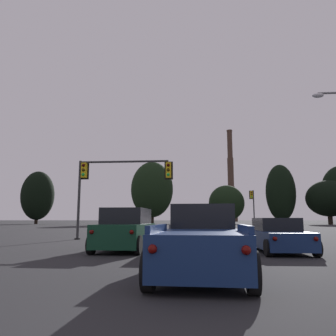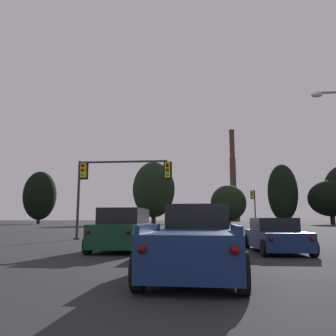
{
  "view_description": "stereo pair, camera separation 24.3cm",
  "coord_description": "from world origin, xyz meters",
  "px_view_note": "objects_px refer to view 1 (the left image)",
  "views": [
    {
      "loc": [
        -0.13,
        0.38,
        1.39
      ],
      "look_at": [
        -2.75,
        30.25,
        6.05
      ],
      "focal_mm": 35.0,
      "sensor_mm": 36.0,
      "label": 1
    },
    {
      "loc": [
        0.11,
        0.41,
        1.39
      ],
      "look_at": [
        -2.75,
        30.25,
        6.05
      ],
      "focal_mm": 35.0,
      "sensor_mm": 36.0,
      "label": 2
    }
  ],
  "objects_px": {
    "suv_left_lane_front": "(126,230)",
    "traffic_light_far_right": "(253,203)",
    "smokestack": "(231,185)",
    "sedan_right_lane_front": "(277,236)",
    "traffic_light_overhead_left": "(112,178)",
    "pickup_truck_center_lane_second": "(202,241)",
    "suv_center_lane_front": "(195,230)"
  },
  "relations": [
    {
      "from": "suv_center_lane_front",
      "to": "traffic_light_far_right",
      "type": "relative_size",
      "value": 0.88
    },
    {
      "from": "traffic_light_overhead_left",
      "to": "smokestack",
      "type": "distance_m",
      "value": 148.19
    },
    {
      "from": "suv_center_lane_front",
      "to": "traffic_light_overhead_left",
      "type": "distance_m",
      "value": 9.53
    },
    {
      "from": "suv_center_lane_front",
      "to": "traffic_light_overhead_left",
      "type": "relative_size",
      "value": 0.74
    },
    {
      "from": "traffic_light_far_right",
      "to": "pickup_truck_center_lane_second",
      "type": "bearing_deg",
      "value": -101.31
    },
    {
      "from": "sedan_right_lane_front",
      "to": "traffic_light_overhead_left",
      "type": "bearing_deg",
      "value": 139.98
    },
    {
      "from": "smokestack",
      "to": "suv_left_lane_front",
      "type": "bearing_deg",
      "value": -97.68
    },
    {
      "from": "traffic_light_far_right",
      "to": "sedan_right_lane_front",
      "type": "bearing_deg",
      "value": -97.88
    },
    {
      "from": "suv_center_lane_front",
      "to": "traffic_light_far_right",
      "type": "distance_m",
      "value": 35.59
    },
    {
      "from": "pickup_truck_center_lane_second",
      "to": "suv_center_lane_front",
      "type": "xyz_separation_m",
      "value": [
        -0.23,
        6.18,
        0.09
      ]
    },
    {
      "from": "traffic_light_overhead_left",
      "to": "suv_left_lane_front",
      "type": "bearing_deg",
      "value": -69.69
    },
    {
      "from": "suv_center_lane_front",
      "to": "smokestack",
      "type": "bearing_deg",
      "value": 84.14
    },
    {
      "from": "suv_center_lane_front",
      "to": "traffic_light_overhead_left",
      "type": "height_order",
      "value": "traffic_light_overhead_left"
    },
    {
      "from": "suv_left_lane_front",
      "to": "traffic_light_far_right",
      "type": "height_order",
      "value": "traffic_light_far_right"
    },
    {
      "from": "suv_left_lane_front",
      "to": "smokestack",
      "type": "relative_size",
      "value": 0.1
    },
    {
      "from": "suv_left_lane_front",
      "to": "pickup_truck_center_lane_second",
      "type": "height_order",
      "value": "suv_left_lane_front"
    },
    {
      "from": "sedan_right_lane_front",
      "to": "traffic_light_overhead_left",
      "type": "height_order",
      "value": "traffic_light_overhead_left"
    },
    {
      "from": "sedan_right_lane_front",
      "to": "suv_center_lane_front",
      "type": "bearing_deg",
      "value": 170.62
    },
    {
      "from": "pickup_truck_center_lane_second",
      "to": "suv_left_lane_front",
      "type": "bearing_deg",
      "value": 121.74
    },
    {
      "from": "suv_left_lane_front",
      "to": "smokestack",
      "type": "height_order",
      "value": "smokestack"
    },
    {
      "from": "sedan_right_lane_front",
      "to": "traffic_light_overhead_left",
      "type": "xyz_separation_m",
      "value": [
        -9.27,
        7.34,
        3.52
      ]
    },
    {
      "from": "traffic_light_overhead_left",
      "to": "smokestack",
      "type": "height_order",
      "value": "smokestack"
    },
    {
      "from": "sedan_right_lane_front",
      "to": "traffic_light_far_right",
      "type": "xyz_separation_m",
      "value": [
        4.84,
        34.96,
        3.01
      ]
    },
    {
      "from": "suv_left_lane_front",
      "to": "smokestack",
      "type": "distance_m",
      "value": 155.22
    },
    {
      "from": "suv_center_lane_front",
      "to": "traffic_light_far_right",
      "type": "height_order",
      "value": "traffic_light_far_right"
    },
    {
      "from": "sedan_right_lane_front",
      "to": "pickup_truck_center_lane_second",
      "type": "xyz_separation_m",
      "value": [
        -3.29,
        -5.7,
        0.14
      ]
    },
    {
      "from": "suv_center_lane_front",
      "to": "smokestack",
      "type": "xyz_separation_m",
      "value": [
        17.53,
        152.51,
        17.59
      ]
    },
    {
      "from": "smokestack",
      "to": "traffic_light_overhead_left",
      "type": "bearing_deg",
      "value": -99.08
    },
    {
      "from": "pickup_truck_center_lane_second",
      "to": "traffic_light_far_right",
      "type": "xyz_separation_m",
      "value": [
        8.13,
        40.66,
        2.88
      ]
    },
    {
      "from": "suv_center_lane_front",
      "to": "traffic_light_overhead_left",
      "type": "xyz_separation_m",
      "value": [
        -5.75,
        6.86,
        3.29
      ]
    },
    {
      "from": "suv_left_lane_front",
      "to": "suv_center_lane_front",
      "type": "xyz_separation_m",
      "value": [
        3.09,
        0.32,
        0.0
      ]
    },
    {
      "from": "sedan_right_lane_front",
      "to": "suv_left_lane_front",
      "type": "bearing_deg",
      "value": 176.98
    }
  ]
}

